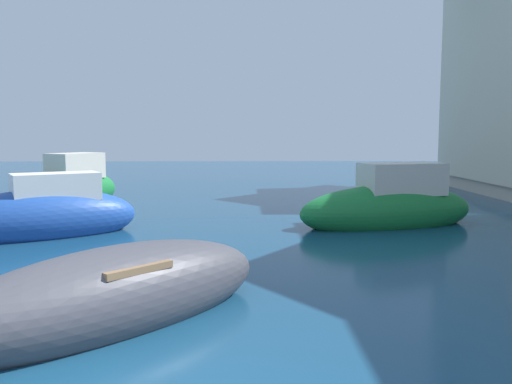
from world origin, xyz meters
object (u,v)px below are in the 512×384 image
object	(u,v)px
moored_boat_0	(390,206)
moored_boat_2	(70,188)
moored_boat_4	(116,295)
moored_boat_1	(43,216)

from	to	relation	value
moored_boat_0	moored_boat_2	world-z (taller)	moored_boat_2
moored_boat_2	moored_boat_0	bearing A→B (deg)	95.35
moored_boat_4	moored_boat_0	bearing A→B (deg)	-172.93
moored_boat_1	moored_boat_2	distance (m)	5.65
moored_boat_2	moored_boat_4	size ratio (longest dim) A/B	1.01
moored_boat_4	moored_boat_1	bearing A→B (deg)	-108.17
moored_boat_4	moored_boat_2	bearing A→B (deg)	-115.56
moored_boat_0	moored_boat_1	bearing A→B (deg)	-7.25
moored_boat_1	moored_boat_4	distance (m)	6.25
moored_boat_1	moored_boat_4	xyz separation A→B (m)	(2.91, -5.53, -0.10)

